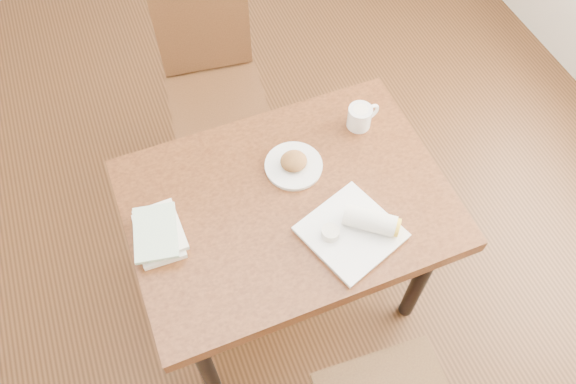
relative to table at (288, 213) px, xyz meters
name	(u,v)px	position (x,y,z in m)	size (l,w,h in m)	color
ground	(288,287)	(0.00, 0.00, -0.66)	(4.00, 5.00, 0.01)	#472814
table	(288,213)	(0.00, 0.00, 0.00)	(1.08, 0.78, 0.75)	brown
chair_far	(212,76)	(-0.03, 0.84, -0.11)	(0.47, 0.47, 0.95)	#492A14
plate_scone	(294,164)	(0.07, 0.12, 0.11)	(0.20, 0.20, 0.06)	white
coffee_mug	(360,116)	(0.37, 0.21, 0.14)	(0.13, 0.09, 0.09)	white
plate_burrito	(357,229)	(0.16, -0.20, 0.12)	(0.35, 0.35, 0.09)	white
book_stack	(159,233)	(-0.44, 0.02, 0.12)	(0.17, 0.22, 0.05)	white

